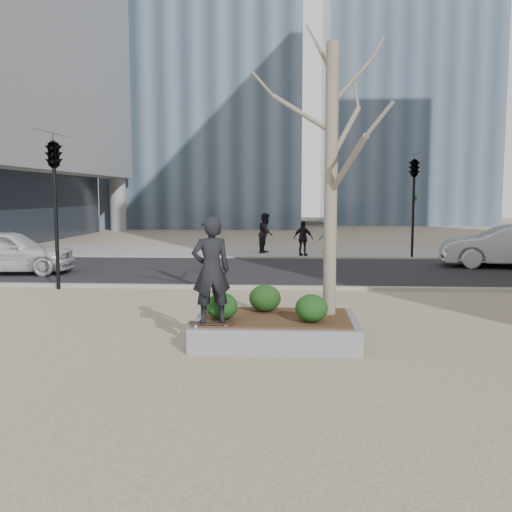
# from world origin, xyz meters

# --- Properties ---
(ground) EXTENTS (120.00, 120.00, 0.00)m
(ground) POSITION_xyz_m (0.00, 0.00, 0.00)
(ground) COLOR tan
(ground) RESTS_ON ground
(street) EXTENTS (60.00, 8.00, 0.02)m
(street) POSITION_xyz_m (0.00, 10.00, 0.01)
(street) COLOR black
(street) RESTS_ON ground
(far_sidewalk) EXTENTS (60.00, 6.00, 0.02)m
(far_sidewalk) POSITION_xyz_m (0.00, 17.00, 0.01)
(far_sidewalk) COLOR gray
(far_sidewalk) RESTS_ON ground
(planter) EXTENTS (3.00, 2.00, 0.45)m
(planter) POSITION_xyz_m (1.00, 0.00, 0.23)
(planter) COLOR gray
(planter) RESTS_ON ground
(planter_mulch) EXTENTS (2.70, 1.70, 0.04)m
(planter_mulch) POSITION_xyz_m (1.00, 0.00, 0.47)
(planter_mulch) COLOR #382314
(planter_mulch) RESTS_ON planter
(sycamore_tree) EXTENTS (2.80, 2.80, 6.60)m
(sycamore_tree) POSITION_xyz_m (2.00, 0.30, 3.79)
(sycamore_tree) COLOR gray
(sycamore_tree) RESTS_ON planter_mulch
(shrub_left) EXTENTS (0.57, 0.57, 0.49)m
(shrub_left) POSITION_xyz_m (0.03, -0.34, 0.73)
(shrub_left) COLOR #133410
(shrub_left) RESTS_ON planter_mulch
(shrub_middle) EXTENTS (0.62, 0.62, 0.52)m
(shrub_middle) POSITION_xyz_m (0.77, 0.42, 0.75)
(shrub_middle) COLOR black
(shrub_middle) RESTS_ON planter_mulch
(shrub_right) EXTENTS (0.58, 0.58, 0.49)m
(shrub_right) POSITION_xyz_m (1.64, -0.44, 0.74)
(shrub_right) COLOR black
(shrub_right) RESTS_ON planter_mulch
(skateboard) EXTENTS (0.78, 0.20, 0.08)m
(skateboard) POSITION_xyz_m (-0.10, -0.76, 0.49)
(skateboard) COLOR black
(skateboard) RESTS_ON planter
(skateboarder) EXTENTS (0.78, 0.64, 1.84)m
(skateboarder) POSITION_xyz_m (-0.10, -0.76, 1.45)
(skateboarder) COLOR black
(skateboarder) RESTS_ON skateboard
(police_car) EXTENTS (4.69, 2.35, 1.53)m
(police_car) POSITION_xyz_m (-8.56, 8.60, 0.79)
(police_car) COLOR silver
(police_car) RESTS_ON street
(car_silver) EXTENTS (5.15, 2.54, 1.62)m
(car_silver) POSITION_xyz_m (9.43, 11.39, 0.83)
(car_silver) COLOR #94979B
(car_silver) RESTS_ON street
(pedestrian_a) EXTENTS (0.88, 1.03, 1.86)m
(pedestrian_a) POSITION_xyz_m (0.06, 16.31, 0.96)
(pedestrian_a) COLOR black
(pedestrian_a) RESTS_ON far_sidewalk
(pedestrian_b) EXTENTS (1.09, 1.21, 1.63)m
(pedestrian_b) POSITION_xyz_m (2.92, 17.23, 0.84)
(pedestrian_b) COLOR #476A7F
(pedestrian_b) RESTS_ON far_sidewalk
(pedestrian_c) EXTENTS (1.00, 0.73, 1.57)m
(pedestrian_c) POSITION_xyz_m (1.79, 14.95, 0.81)
(pedestrian_c) COLOR black
(pedestrian_c) RESTS_ON far_sidewalk
(traffic_light_near) EXTENTS (0.60, 2.48, 4.50)m
(traffic_light_near) POSITION_xyz_m (-5.50, 5.60, 2.25)
(traffic_light_near) COLOR black
(traffic_light_near) RESTS_ON ground
(traffic_light_far) EXTENTS (0.60, 2.48, 4.50)m
(traffic_light_far) POSITION_xyz_m (6.50, 14.60, 2.25)
(traffic_light_far) COLOR black
(traffic_light_far) RESTS_ON ground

